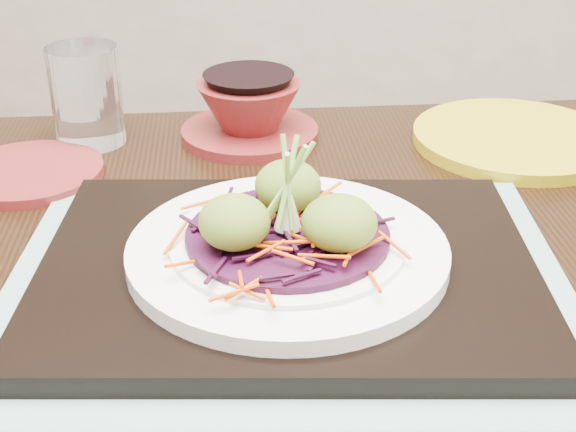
{
  "coord_description": "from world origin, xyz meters",
  "views": [
    {
      "loc": [
        0.05,
        -0.57,
        1.03
      ],
      "look_at": [
        0.04,
        -0.02,
        0.74
      ],
      "focal_mm": 50.0,
      "sensor_mm": 36.0,
      "label": 1
    }
  ],
  "objects_px": {
    "dining_table": "(273,363)",
    "white_plate": "(288,249)",
    "terracotta_side_plate": "(29,173)",
    "water_glass": "(86,96)",
    "serving_tray": "(288,268)",
    "yellow_plate": "(515,138)",
    "terracotta_bowl_set": "(249,113)"
  },
  "relations": [
    {
      "from": "water_glass",
      "to": "terracotta_bowl_set",
      "type": "bearing_deg",
      "value": 4.88
    },
    {
      "from": "terracotta_bowl_set",
      "to": "yellow_plate",
      "type": "distance_m",
      "value": 0.29
    },
    {
      "from": "terracotta_bowl_set",
      "to": "terracotta_side_plate",
      "type": "bearing_deg",
      "value": -153.27
    },
    {
      "from": "water_glass",
      "to": "yellow_plate",
      "type": "relative_size",
      "value": 0.48
    },
    {
      "from": "water_glass",
      "to": "serving_tray",
      "type": "bearing_deg",
      "value": -51.98
    },
    {
      "from": "white_plate",
      "to": "water_glass",
      "type": "height_order",
      "value": "water_glass"
    },
    {
      "from": "yellow_plate",
      "to": "terracotta_side_plate",
      "type": "bearing_deg",
      "value": -169.52
    },
    {
      "from": "dining_table",
      "to": "serving_tray",
      "type": "distance_m",
      "value": 0.11
    },
    {
      "from": "dining_table",
      "to": "water_glass",
      "type": "distance_m",
      "value": 0.36
    },
    {
      "from": "terracotta_side_plate",
      "to": "terracotta_bowl_set",
      "type": "height_order",
      "value": "terracotta_bowl_set"
    },
    {
      "from": "serving_tray",
      "to": "terracotta_bowl_set",
      "type": "bearing_deg",
      "value": 98.08
    },
    {
      "from": "dining_table",
      "to": "terracotta_bowl_set",
      "type": "xyz_separation_m",
      "value": [
        -0.03,
        0.28,
        0.12
      ]
    },
    {
      "from": "water_glass",
      "to": "terracotta_side_plate",
      "type": "bearing_deg",
      "value": -113.63
    },
    {
      "from": "dining_table",
      "to": "white_plate",
      "type": "relative_size",
      "value": 4.78
    },
    {
      "from": "dining_table",
      "to": "water_glass",
      "type": "xyz_separation_m",
      "value": [
        -0.21,
        0.26,
        0.14
      ]
    },
    {
      "from": "white_plate",
      "to": "terracotta_side_plate",
      "type": "relative_size",
      "value": 1.7
    },
    {
      "from": "serving_tray",
      "to": "terracotta_bowl_set",
      "type": "relative_size",
      "value": 2.11
    },
    {
      "from": "dining_table",
      "to": "terracotta_bowl_set",
      "type": "distance_m",
      "value": 0.31
    },
    {
      "from": "serving_tray",
      "to": "water_glass",
      "type": "xyz_separation_m",
      "value": [
        -0.22,
        0.28,
        0.04
      ]
    },
    {
      "from": "terracotta_side_plate",
      "to": "terracotta_bowl_set",
      "type": "relative_size",
      "value": 0.81
    },
    {
      "from": "dining_table",
      "to": "white_plate",
      "type": "height_order",
      "value": "white_plate"
    },
    {
      "from": "dining_table",
      "to": "serving_tray",
      "type": "bearing_deg",
      "value": -53.33
    },
    {
      "from": "serving_tray",
      "to": "water_glass",
      "type": "bearing_deg",
      "value": 127.19
    },
    {
      "from": "serving_tray",
      "to": "yellow_plate",
      "type": "distance_m",
      "value": 0.37
    },
    {
      "from": "terracotta_bowl_set",
      "to": "yellow_plate",
      "type": "height_order",
      "value": "terracotta_bowl_set"
    },
    {
      "from": "white_plate",
      "to": "terracotta_side_plate",
      "type": "bearing_deg",
      "value": 144.16
    },
    {
      "from": "white_plate",
      "to": "water_glass",
      "type": "bearing_deg",
      "value": 128.02
    },
    {
      "from": "serving_tray",
      "to": "water_glass",
      "type": "height_order",
      "value": "water_glass"
    },
    {
      "from": "terracotta_side_plate",
      "to": "serving_tray",
      "type": "bearing_deg",
      "value": -35.84
    },
    {
      "from": "dining_table",
      "to": "terracotta_side_plate",
      "type": "height_order",
      "value": "terracotta_side_plate"
    },
    {
      "from": "white_plate",
      "to": "water_glass",
      "type": "relative_size",
      "value": 2.33
    },
    {
      "from": "serving_tray",
      "to": "terracotta_bowl_set",
      "type": "height_order",
      "value": "terracotta_bowl_set"
    }
  ]
}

